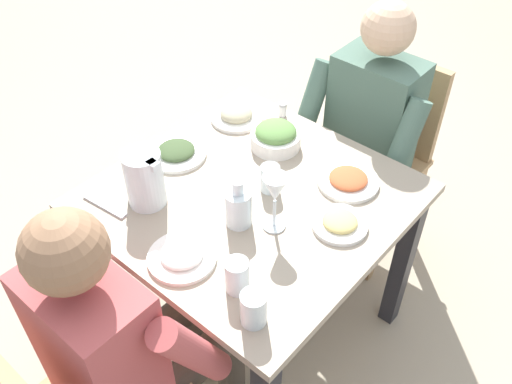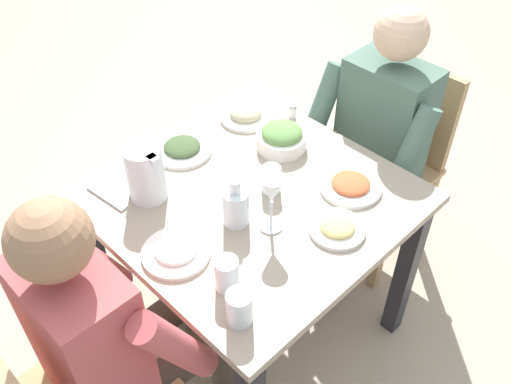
{
  "view_description": "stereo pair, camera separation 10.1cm",
  "coord_description": "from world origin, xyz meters",
  "px_view_note": "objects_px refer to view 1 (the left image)",
  "views": [
    {
      "loc": [
        -0.87,
        0.98,
        1.95
      ],
      "look_at": [
        -0.02,
        0.01,
        0.76
      ],
      "focal_mm": 39.05,
      "sensor_mm": 36.0,
      "label": 1
    },
    {
      "loc": [
        -0.94,
        0.91,
        1.95
      ],
      "look_at": [
        -0.02,
        0.01,
        0.76
      ],
      "focal_mm": 39.05,
      "sensor_mm": 36.0,
      "label": 2
    }
  ],
  "objects_px": {
    "plate_rice_curry": "(348,180)",
    "plate_dolmas": "(176,152)",
    "diner_near": "(358,141)",
    "water_glass_by_pitcher": "(270,178)",
    "salt_shaker": "(283,109)",
    "oil_carafe": "(239,209)",
    "plate_yoghurt": "(182,256)",
    "dining_table": "(252,221)",
    "diner_far": "(131,339)",
    "water_glass_near_left": "(254,308)",
    "water_glass_center": "(237,276)",
    "wine_glass": "(275,192)",
    "salad_bowl": "(276,136)",
    "plate_beans": "(236,115)",
    "chair_near": "(380,146)",
    "plate_fries": "(340,223)",
    "water_pitcher": "(144,178)"
  },
  "relations": [
    {
      "from": "dining_table",
      "to": "plate_dolmas",
      "type": "bearing_deg",
      "value": 3.21
    },
    {
      "from": "salad_bowl",
      "to": "plate_fries",
      "type": "distance_m",
      "value": 0.44
    },
    {
      "from": "plate_dolmas",
      "to": "salad_bowl",
      "type": "bearing_deg",
      "value": -130.59
    },
    {
      "from": "plate_dolmas",
      "to": "salt_shaker",
      "type": "xyz_separation_m",
      "value": [
        -0.13,
        -0.43,
        0.01
      ]
    },
    {
      "from": "water_glass_center",
      "to": "water_glass_near_left",
      "type": "xyz_separation_m",
      "value": [
        -0.1,
        0.05,
        -0.0
      ]
    },
    {
      "from": "diner_near",
      "to": "dining_table",
      "type": "bearing_deg",
      "value": 85.21
    },
    {
      "from": "plate_beans",
      "to": "plate_yoghurt",
      "type": "bearing_deg",
      "value": 119.53
    },
    {
      "from": "plate_yoghurt",
      "to": "plate_dolmas",
      "type": "distance_m",
      "value": 0.48
    },
    {
      "from": "diner_near",
      "to": "diner_far",
      "type": "relative_size",
      "value": 1.0
    },
    {
      "from": "plate_beans",
      "to": "water_glass_by_pitcher",
      "type": "height_order",
      "value": "water_glass_by_pitcher"
    },
    {
      "from": "wine_glass",
      "to": "plate_dolmas",
      "type": "bearing_deg",
      "value": -5.19
    },
    {
      "from": "salad_bowl",
      "to": "water_glass_center",
      "type": "distance_m",
      "value": 0.64
    },
    {
      "from": "diner_near",
      "to": "diner_far",
      "type": "bearing_deg",
      "value": 90.81
    },
    {
      "from": "diner_near",
      "to": "water_glass_by_pitcher",
      "type": "height_order",
      "value": "diner_near"
    },
    {
      "from": "salt_shaker",
      "to": "plate_rice_curry",
      "type": "bearing_deg",
      "value": 158.25
    },
    {
      "from": "chair_near",
      "to": "plate_yoghurt",
      "type": "distance_m",
      "value": 1.14
    },
    {
      "from": "plate_fries",
      "to": "oil_carafe",
      "type": "relative_size",
      "value": 1.04
    },
    {
      "from": "diner_far",
      "to": "salad_bowl",
      "type": "distance_m",
      "value": 0.84
    },
    {
      "from": "plate_fries",
      "to": "plate_dolmas",
      "type": "height_order",
      "value": "plate_dolmas"
    },
    {
      "from": "plate_yoghurt",
      "to": "water_glass_near_left",
      "type": "bearing_deg",
      "value": 175.55
    },
    {
      "from": "salad_bowl",
      "to": "plate_dolmas",
      "type": "distance_m",
      "value": 0.35
    },
    {
      "from": "plate_fries",
      "to": "water_glass_near_left",
      "type": "bearing_deg",
      "value": 93.12
    },
    {
      "from": "chair_near",
      "to": "diner_far",
      "type": "bearing_deg",
      "value": 90.69
    },
    {
      "from": "dining_table",
      "to": "salt_shaker",
      "type": "bearing_deg",
      "value": -63.95
    },
    {
      "from": "wine_glass",
      "to": "oil_carafe",
      "type": "height_order",
      "value": "wine_glass"
    },
    {
      "from": "plate_rice_curry",
      "to": "oil_carafe",
      "type": "bearing_deg",
      "value": 67.68
    },
    {
      "from": "plate_rice_curry",
      "to": "oil_carafe",
      "type": "xyz_separation_m",
      "value": [
        0.15,
        0.37,
        0.04
      ]
    },
    {
      "from": "plate_yoghurt",
      "to": "water_glass_by_pitcher",
      "type": "distance_m",
      "value": 0.39
    },
    {
      "from": "dining_table",
      "to": "plate_rice_curry",
      "type": "relative_size",
      "value": 4.44
    },
    {
      "from": "plate_fries",
      "to": "water_glass_center",
      "type": "height_order",
      "value": "water_glass_center"
    },
    {
      "from": "diner_near",
      "to": "plate_yoghurt",
      "type": "xyz_separation_m",
      "value": [
        0.02,
        0.9,
        0.11
      ]
    },
    {
      "from": "diner_near",
      "to": "water_glass_by_pitcher",
      "type": "xyz_separation_m",
      "value": [
        0.02,
        0.51,
        0.14
      ]
    },
    {
      "from": "diner_near",
      "to": "water_pitcher",
      "type": "distance_m",
      "value": 0.87
    },
    {
      "from": "chair_near",
      "to": "plate_rice_curry",
      "type": "relative_size",
      "value": 4.27
    },
    {
      "from": "diner_far",
      "to": "water_glass_near_left",
      "type": "relative_size",
      "value": 11.53
    },
    {
      "from": "salad_bowl",
      "to": "water_glass_center",
      "type": "relative_size",
      "value": 1.69
    },
    {
      "from": "diner_near",
      "to": "plate_rice_curry",
      "type": "bearing_deg",
      "value": 115.94
    },
    {
      "from": "plate_yoghurt",
      "to": "oil_carafe",
      "type": "distance_m",
      "value": 0.22
    },
    {
      "from": "plate_dolmas",
      "to": "dining_table",
      "type": "bearing_deg",
      "value": -176.79
    },
    {
      "from": "plate_rice_curry",
      "to": "plate_dolmas",
      "type": "xyz_separation_m",
      "value": [
        0.53,
        0.27,
        0.0
      ]
    },
    {
      "from": "plate_yoghurt",
      "to": "plate_beans",
      "type": "height_order",
      "value": "plate_beans"
    },
    {
      "from": "salad_bowl",
      "to": "plate_beans",
      "type": "distance_m",
      "value": 0.22
    },
    {
      "from": "plate_fries",
      "to": "plate_yoghurt",
      "type": "distance_m",
      "value": 0.48
    },
    {
      "from": "plate_rice_curry",
      "to": "oil_carafe",
      "type": "height_order",
      "value": "oil_carafe"
    },
    {
      "from": "oil_carafe",
      "to": "plate_yoghurt",
      "type": "bearing_deg",
      "value": 83.49
    },
    {
      "from": "plate_fries",
      "to": "plate_dolmas",
      "type": "xyz_separation_m",
      "value": [
        0.62,
        0.09,
        0.0
      ]
    },
    {
      "from": "diner_far",
      "to": "plate_beans",
      "type": "xyz_separation_m",
      "value": [
        0.38,
        -0.85,
        0.11
      ]
    },
    {
      "from": "wine_glass",
      "to": "oil_carafe",
      "type": "bearing_deg",
      "value": 32.43
    },
    {
      "from": "dining_table",
      "to": "water_glass_center",
      "type": "relative_size",
      "value": 8.67
    },
    {
      "from": "plate_fries",
      "to": "salad_bowl",
      "type": "bearing_deg",
      "value": -24.21
    }
  ]
}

